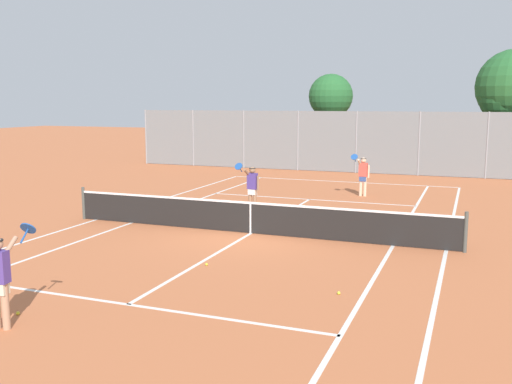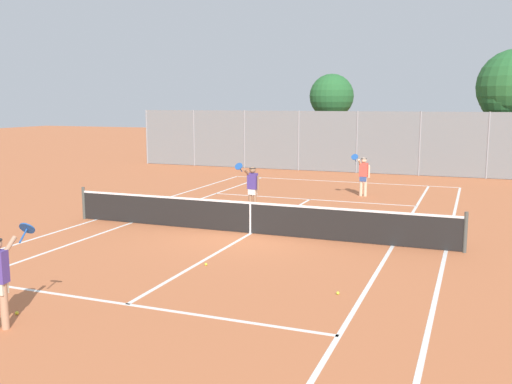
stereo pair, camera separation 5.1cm
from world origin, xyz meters
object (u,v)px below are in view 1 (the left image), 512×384
(player_far_left, at_px, (252,186))
(loose_tennis_ball_2, at_px, (18,313))
(tennis_net, at_px, (251,217))
(player_far_right, at_px, (363,174))
(tree_behind_left, at_px, (331,98))
(tree_behind_right, at_px, (512,89))
(loose_tennis_ball_1, at_px, (339,293))
(loose_tennis_ball_0, at_px, (207,264))

(player_far_left, relative_size, loose_tennis_ball_2, 26.88)
(tennis_net, distance_m, player_far_right, 8.18)
(tree_behind_left, bearing_deg, player_far_right, -70.16)
(tree_behind_left, distance_m, tree_behind_right, 10.24)
(loose_tennis_ball_1, distance_m, loose_tennis_ball_2, 6.13)
(player_far_right, bearing_deg, tree_behind_left, 109.84)
(tennis_net, relative_size, tree_behind_left, 2.16)
(loose_tennis_ball_0, bearing_deg, loose_tennis_ball_1, -14.70)
(loose_tennis_ball_0, relative_size, tree_behind_right, 0.01)
(player_far_left, height_order, player_far_right, same)
(tennis_net, relative_size, player_far_left, 6.76)
(player_far_right, height_order, loose_tennis_ball_1, player_far_right)
(player_far_right, bearing_deg, loose_tennis_ball_1, -81.59)
(loose_tennis_ball_0, xyz_separation_m, tree_behind_left, (-2.64, 23.11, 4.08))
(loose_tennis_ball_0, relative_size, tree_behind_left, 0.01)
(player_far_right, distance_m, loose_tennis_ball_2, 15.93)
(tennis_net, xyz_separation_m, player_far_right, (1.82, 7.96, 0.42))
(player_far_right, bearing_deg, player_far_left, -121.83)
(tree_behind_left, bearing_deg, loose_tennis_ball_1, -75.89)
(tree_behind_left, relative_size, tree_behind_right, 0.84)
(player_far_left, distance_m, tree_behind_right, 17.65)
(player_far_left, xyz_separation_m, player_far_right, (3.00, 4.83, 0.00))
(loose_tennis_ball_0, bearing_deg, tree_behind_right, 70.82)
(loose_tennis_ball_1, height_order, tree_behind_right, tree_behind_right)
(loose_tennis_ball_2, relative_size, tree_behind_right, 0.01)
(loose_tennis_ball_1, height_order, tree_behind_left, tree_behind_left)
(tree_behind_left, bearing_deg, loose_tennis_ball_0, -83.49)
(tennis_net, bearing_deg, loose_tennis_ball_2, -101.77)
(tennis_net, distance_m, tree_behind_right, 19.95)
(loose_tennis_ball_2, relative_size, tree_behind_left, 0.01)
(loose_tennis_ball_0, height_order, tree_behind_right, tree_behind_right)
(tennis_net, relative_size, loose_tennis_ball_0, 181.82)
(loose_tennis_ball_1, bearing_deg, player_far_left, 122.71)
(loose_tennis_ball_1, bearing_deg, tennis_net, 129.79)
(player_far_right, bearing_deg, loose_tennis_ball_0, -97.81)
(player_far_right, distance_m, loose_tennis_ball_1, 12.51)
(loose_tennis_ball_2, bearing_deg, tree_behind_right, 70.01)
(loose_tennis_ball_0, height_order, tree_behind_left, tree_behind_left)
(player_far_left, relative_size, tree_behind_left, 0.32)
(tree_behind_left, bearing_deg, loose_tennis_ball_2, -88.30)
(loose_tennis_ball_0, bearing_deg, tennis_net, 94.13)
(player_far_right, distance_m, loose_tennis_ball_0, 11.59)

